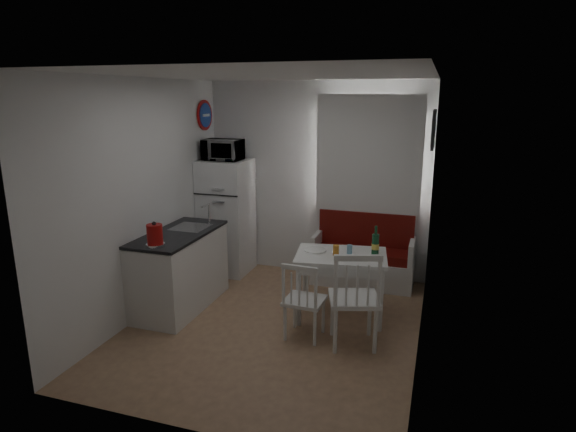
# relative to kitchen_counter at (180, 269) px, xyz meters

# --- Properties ---
(floor) EXTENTS (3.00, 3.50, 0.02)m
(floor) POSITION_rel_kitchen_counter_xyz_m (1.20, -0.16, -0.46)
(floor) COLOR #90694C
(floor) RESTS_ON ground
(ceiling) EXTENTS (3.00, 3.50, 0.02)m
(ceiling) POSITION_rel_kitchen_counter_xyz_m (1.20, -0.16, 2.14)
(ceiling) COLOR white
(ceiling) RESTS_ON wall_back
(wall_back) EXTENTS (3.00, 0.02, 2.60)m
(wall_back) POSITION_rel_kitchen_counter_xyz_m (1.20, 1.59, 0.84)
(wall_back) COLOR white
(wall_back) RESTS_ON floor
(wall_front) EXTENTS (3.00, 0.02, 2.60)m
(wall_front) POSITION_rel_kitchen_counter_xyz_m (1.20, -1.91, 0.84)
(wall_front) COLOR white
(wall_front) RESTS_ON floor
(wall_left) EXTENTS (0.02, 3.50, 2.60)m
(wall_left) POSITION_rel_kitchen_counter_xyz_m (-0.30, -0.16, 0.84)
(wall_left) COLOR white
(wall_left) RESTS_ON floor
(wall_right) EXTENTS (0.02, 3.50, 2.60)m
(wall_right) POSITION_rel_kitchen_counter_xyz_m (2.70, -0.16, 0.84)
(wall_right) COLOR white
(wall_right) RESTS_ON floor
(window) EXTENTS (1.22, 0.06, 1.47)m
(window) POSITION_rel_kitchen_counter_xyz_m (1.90, 1.56, 1.17)
(window) COLOR white
(window) RESTS_ON wall_back
(curtain) EXTENTS (1.35, 0.02, 1.50)m
(curtain) POSITION_rel_kitchen_counter_xyz_m (1.90, 1.49, 1.22)
(curtain) COLOR white
(curtain) RESTS_ON wall_back
(kitchen_counter) EXTENTS (0.62, 1.32, 1.16)m
(kitchen_counter) POSITION_rel_kitchen_counter_xyz_m (0.00, 0.00, 0.00)
(kitchen_counter) COLOR white
(kitchen_counter) RESTS_ON floor
(wall_sign) EXTENTS (0.03, 0.40, 0.40)m
(wall_sign) POSITION_rel_kitchen_counter_xyz_m (-0.27, 1.29, 1.69)
(wall_sign) COLOR navy
(wall_sign) RESTS_ON wall_left
(picture_frame) EXTENTS (0.04, 0.52, 0.42)m
(picture_frame) POSITION_rel_kitchen_counter_xyz_m (2.67, 0.94, 1.59)
(picture_frame) COLOR black
(picture_frame) RESTS_ON wall_right
(bench) EXTENTS (1.30, 0.50, 0.93)m
(bench) POSITION_rel_kitchen_counter_xyz_m (1.90, 1.35, -0.15)
(bench) COLOR white
(bench) RESTS_ON floor
(dining_table) EXTENTS (1.07, 0.83, 0.73)m
(dining_table) POSITION_rel_kitchen_counter_xyz_m (1.82, 0.30, 0.19)
(dining_table) COLOR white
(dining_table) RESTS_ON floor
(chair_left) EXTENTS (0.40, 0.39, 0.44)m
(chair_left) POSITION_rel_kitchen_counter_xyz_m (1.57, -0.36, 0.05)
(chair_left) COLOR white
(chair_left) RESTS_ON floor
(chair_right) EXTENTS (0.58, 0.57, 0.54)m
(chair_right) POSITION_rel_kitchen_counter_xyz_m (2.07, -0.37, 0.16)
(chair_right) COLOR white
(chair_right) RESTS_ON floor
(fridge) EXTENTS (0.63, 0.63, 1.57)m
(fridge) POSITION_rel_kitchen_counter_xyz_m (0.02, 1.24, 0.33)
(fridge) COLOR white
(fridge) RESTS_ON floor
(microwave) EXTENTS (0.50, 0.34, 0.28)m
(microwave) POSITION_rel_kitchen_counter_xyz_m (0.02, 1.19, 1.25)
(microwave) COLOR white
(microwave) RESTS_ON fridge
(kettle) EXTENTS (0.19, 0.19, 0.26)m
(kettle) POSITION_rel_kitchen_counter_xyz_m (0.05, -0.54, 0.57)
(kettle) COLOR #A70E0D
(kettle) RESTS_ON kitchen_counter
(wine_bottle) EXTENTS (0.08, 0.08, 0.32)m
(wine_bottle) POSITION_rel_kitchen_counter_xyz_m (2.17, 0.40, 0.44)
(wine_bottle) COLOR #164526
(wine_bottle) RESTS_ON dining_table
(drinking_glass_orange) EXTENTS (0.07, 0.07, 0.11)m
(drinking_glass_orange) POSITION_rel_kitchen_counter_xyz_m (1.77, 0.25, 0.33)
(drinking_glass_orange) COLOR orange
(drinking_glass_orange) RESTS_ON dining_table
(drinking_glass_blue) EXTENTS (0.06, 0.06, 0.10)m
(drinking_glass_blue) POSITION_rel_kitchen_counter_xyz_m (1.90, 0.35, 0.32)
(drinking_glass_blue) COLOR #77AACA
(drinking_glass_blue) RESTS_ON dining_table
(plate) EXTENTS (0.25, 0.25, 0.02)m
(plate) POSITION_rel_kitchen_counter_xyz_m (1.52, 0.32, 0.29)
(plate) COLOR white
(plate) RESTS_ON dining_table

